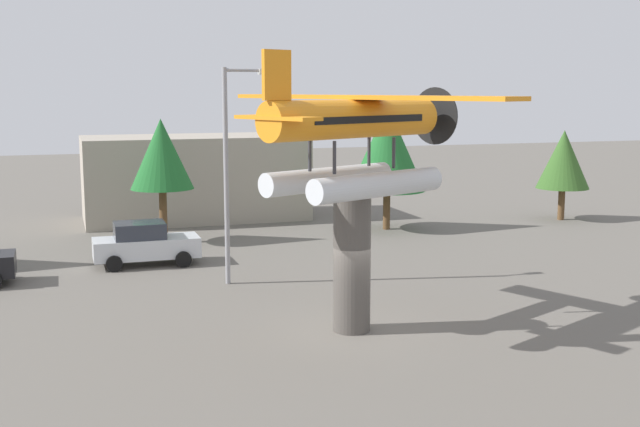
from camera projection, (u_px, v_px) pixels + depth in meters
ground_plane at (351, 330)px, 23.72m from camera, size 140.00×140.00×0.00m
display_pedestal at (352, 263)px, 23.40m from camera, size 1.10×1.10×4.08m
floatplane_monument at (356, 136)px, 22.91m from camera, size 7.16×9.91×4.00m
car_mid_silver at (145, 244)px, 32.38m from camera, size 4.20×2.02×1.76m
streetlight_primary at (231, 160)px, 28.75m from camera, size 1.84×0.28×7.83m
storefront_building at (195, 178)px, 43.72m from camera, size 11.84×5.36×4.54m
tree_east at (161, 155)px, 36.58m from camera, size 2.90×2.90×5.74m
tree_center_back at (387, 148)px, 40.13m from camera, size 3.85×3.85×6.27m
tree_far_east at (563, 160)px, 43.20m from camera, size 2.83×2.83×4.88m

